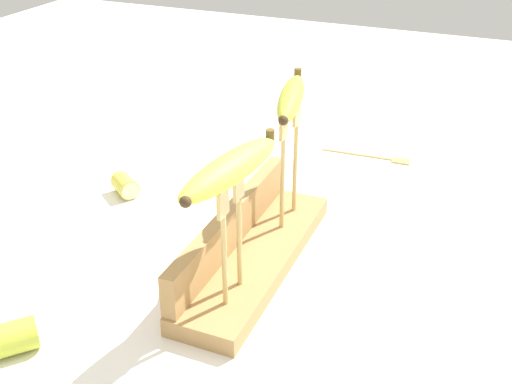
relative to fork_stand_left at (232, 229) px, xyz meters
name	(u,v)px	position (x,y,z in m)	size (l,w,h in m)	color
ground_plane	(256,266)	(0.11, 0.01, -0.13)	(3.00, 3.00, 0.00)	white
wooden_board	(256,258)	(0.11, 0.01, -0.12)	(0.39, 0.10, 0.03)	#A87F4C
board_backstop	(231,227)	(0.11, 0.05, -0.07)	(0.38, 0.02, 0.06)	#A87F4C
fork_stand_left	(232,229)	(0.00, 0.00, 0.00)	(0.07, 0.01, 0.17)	tan
fork_stand_right	(289,155)	(0.21, 0.00, 0.01)	(0.08, 0.01, 0.19)	tan
banana_raised_left	(230,169)	(0.00, 0.00, 0.09)	(0.20, 0.08, 0.04)	#DBD147
banana_raised_right	(291,98)	(0.21, 0.00, 0.10)	(0.19, 0.08, 0.04)	#B2C138
fork_fallen_near	(378,157)	(0.55, -0.07, -0.13)	(0.03, 0.18, 0.01)	tan
banana_chunk_near	(125,186)	(0.22, 0.32, -0.11)	(0.06, 0.06, 0.04)	#DBD147
banana_chunk_far	(14,337)	(-0.18, 0.22, -0.11)	(0.07, 0.07, 0.04)	#B2C138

